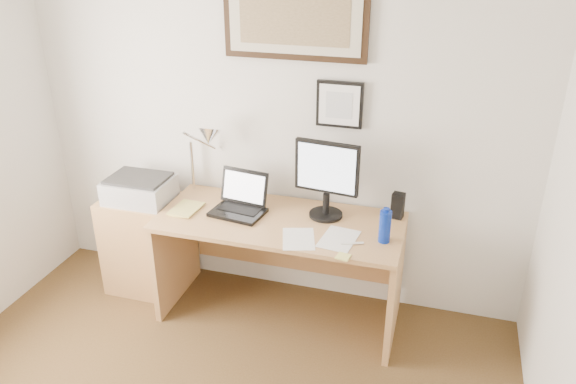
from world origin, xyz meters
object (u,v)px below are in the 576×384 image
at_px(desk, 283,245).
at_px(lcd_monitor, 327,176).
at_px(book, 175,207).
at_px(printer, 140,189).
at_px(water_bottle, 385,227).
at_px(side_cabinet, 143,243).
at_px(laptop, 240,203).

height_order(desk, lcd_monitor, lcd_monitor).
height_order(book, printer, printer).
bearing_deg(water_bottle, side_cabinet, 175.54).
xyz_separation_m(laptop, printer, (-0.75, -0.01, 0.01)).
bearing_deg(lcd_monitor, printer, -176.09).
xyz_separation_m(side_cabinet, printer, (0.03, -0.01, 0.45)).
height_order(water_bottle, desk, water_bottle).
distance_m(lcd_monitor, printer, 1.33).
relative_size(side_cabinet, desk, 0.46).
xyz_separation_m(laptop, lcd_monitor, (0.57, 0.08, 0.23)).
distance_m(side_cabinet, desk, 1.08).
distance_m(side_cabinet, water_bottle, 1.83).
bearing_deg(laptop, water_bottle, -7.90).
bearing_deg(desk, laptop, -172.70).
bearing_deg(laptop, lcd_monitor, 8.15).
bearing_deg(desk, book, -170.24).
bearing_deg(water_bottle, desk, 165.94).
relative_size(water_bottle, book, 0.87).
height_order(water_bottle, laptop, laptop).
xyz_separation_m(book, lcd_monitor, (1.00, 0.17, 0.28)).
bearing_deg(lcd_monitor, side_cabinet, -176.63).
bearing_deg(book, lcd_monitor, 9.56).
xyz_separation_m(book, printer, (-0.31, 0.08, 0.06)).
bearing_deg(lcd_monitor, book, -170.44).
distance_m(side_cabinet, lcd_monitor, 1.51).
distance_m(water_bottle, book, 1.42).
bearing_deg(lcd_monitor, laptop, -171.85).
bearing_deg(printer, desk, 2.52).
xyz_separation_m(water_bottle, desk, (-0.69, 0.17, -0.34)).
distance_m(laptop, printer, 0.75).
bearing_deg(laptop, desk, 7.30).
relative_size(book, printer, 0.53).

